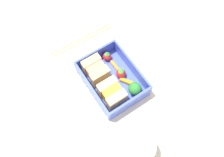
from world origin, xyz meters
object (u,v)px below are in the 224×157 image
drinking_glass (139,149)px  carrot_stick_left (116,66)px  strawberry_left (121,73)px  sandwich_center_left (96,71)px  broccoli_floret (135,89)px  sandwich_left (112,93)px  strawberry_far_left (107,56)px  chopstick_pair (82,39)px  carrot_stick_far_left (128,82)px

drinking_glass → carrot_stick_left: bearing=-20.2°
strawberry_left → drinking_glass: 20.33cm
sandwich_center_left → carrot_stick_left: (-1.04, -5.81, -2.12)cm
broccoli_floret → strawberry_left: (6.03, 0.20, -1.03)cm
sandwich_left → strawberry_far_left: (10.61, -5.34, -1.30)cm
broccoli_floret → strawberry_far_left: 12.85cm
sandwich_center_left → drinking_glass: (-22.79, 2.17, 0.01)cm
sandwich_left → chopstick_pair: 21.48cm
broccoli_floret → drinking_glass: drinking_glass is taller
sandwich_left → strawberry_far_left: bearing=-26.7°
chopstick_pair → carrot_stick_left: bearing=-168.5°
sandwich_left → sandwich_center_left: bearing=0.0°
carrot_stick_left → carrot_stick_far_left: bearing=-178.7°
sandwich_left → chopstick_pair: bearing=-8.0°
drinking_glass → strawberry_left: bearing=-22.4°
carrot_stick_far_left → drinking_glass: 18.06cm
carrot_stick_left → drinking_glass: size_ratio=0.55×
broccoli_floret → carrot_stick_left: 9.24cm
sandwich_left → strawberry_far_left: sandwich_left is taller
broccoli_floret → chopstick_pair: size_ratio=0.21×
broccoli_floret → chopstick_pair: bearing=7.0°
carrot_stick_left → drinking_glass: bearing=159.8°
carrot_stick_far_left → carrot_stick_left: size_ratio=1.07×
sandwich_center_left → carrot_stick_far_left: sandwich_center_left is taller
carrot_stick_left → strawberry_left: bearing=175.1°
chopstick_pair → drinking_glass: drinking_glass is taller
carrot_stick_left → sandwich_left: bearing=139.6°
sandwich_center_left → strawberry_left: sandwich_center_left is taller
sandwich_left → broccoli_floret: 6.16cm
sandwich_left → strawberry_left: (3.85, -5.56, -1.17)cm
broccoli_floret → carrot_stick_left: size_ratio=1.04×
broccoli_floret → strawberry_left: bearing=1.9°
strawberry_far_left → drinking_glass: drinking_glass is taller
strawberry_left → carrot_stick_left: bearing=-4.9°
broccoli_floret → carrot_stick_left: bearing=-0.3°
chopstick_pair → sandwich_center_left: bearing=167.4°
sandwich_left → broccoli_floret: (-2.18, -5.76, -0.13)cm
sandwich_left → chopstick_pair: size_ratio=0.30×
sandwich_center_left → carrot_stick_left: 6.28cm
strawberry_left → carrot_stick_left: strawberry_left is taller
sandwich_left → strawberry_left: size_ratio=1.96×
sandwich_left → sandwich_center_left: same height
sandwich_center_left → strawberry_far_left: 6.13cm
sandwich_center_left → carrot_stick_far_left: (-6.78, -5.94, -2.06)cm
broccoli_floret → drinking_glass: bearing=148.1°
sandwich_center_left → carrot_stick_left: bearing=-100.1°
carrot_stick_far_left → broccoli_floret: bearing=176.9°
carrot_stick_left → chopstick_pair: bearing=11.5°
broccoli_floret → carrot_stick_far_left: bearing=-3.1°
carrot_stick_far_left → carrot_stick_left: (5.75, 0.13, -0.07)cm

